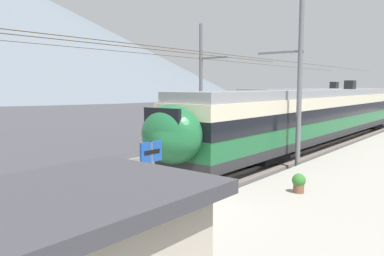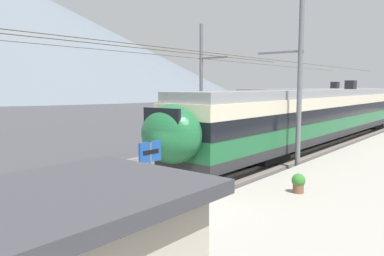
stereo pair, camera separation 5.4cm
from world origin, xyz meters
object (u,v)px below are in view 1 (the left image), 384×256
at_px(catenary_mast_mid, 297,82).
at_px(passenger_walking, 32,255).
at_px(potted_plant_platform_edge, 299,182).
at_px(train_near_platform, 325,113).
at_px(platform_sign, 151,168).
at_px(catenary_mast_far_side, 202,83).
at_px(train_far_track, 317,105).
at_px(handbag_near_sign, 130,237).

height_order(catenary_mast_mid, passenger_walking, catenary_mast_mid).
bearing_deg(potted_plant_platform_edge, train_near_platform, 16.68).
bearing_deg(potted_plant_platform_edge, passenger_walking, 176.75).
height_order(catenary_mast_mid, platform_sign, catenary_mast_mid).
height_order(catenary_mast_far_side, potted_plant_platform_edge, catenary_mast_far_side).
height_order(train_far_track, catenary_mast_far_side, catenary_mast_far_side).
bearing_deg(catenary_mast_mid, handbag_near_sign, -175.28).
distance_m(catenary_mast_mid, platform_sign, 11.23).
relative_size(catenary_mast_mid, handbag_near_sign, 110.83).
bearing_deg(train_far_track, catenary_mast_far_side, 173.41).
bearing_deg(platform_sign, catenary_mast_mid, 5.89).
bearing_deg(catenary_mast_far_side, potted_plant_platform_edge, -128.17).
bearing_deg(platform_sign, passenger_walking, -169.20).
bearing_deg(catenary_mast_mid, potted_plant_platform_edge, -154.60).
xyz_separation_m(catenary_mast_mid, handbag_near_sign, (-11.54, -0.95, -3.80)).
relative_size(passenger_walking, handbag_near_sign, 4.60).
xyz_separation_m(passenger_walking, handbag_near_sign, (2.86, 0.83, -0.82)).
relative_size(passenger_walking, potted_plant_platform_edge, 2.47).
xyz_separation_m(train_far_track, platform_sign, (-30.82, -7.63, -0.12)).
relative_size(train_far_track, catenary_mast_mid, 0.71).
distance_m(passenger_walking, potted_plant_platform_edge, 9.54).
height_order(train_near_platform, potted_plant_platform_edge, train_near_platform).
distance_m(train_near_platform, platform_sign, 20.57).
relative_size(train_far_track, catenary_mast_far_side, 0.71).
relative_size(train_near_platform, potted_plant_platform_edge, 49.58).
xyz_separation_m(train_far_track, passenger_walking, (-34.26, -8.29, -0.93)).
xyz_separation_m(catenary_mast_far_side, handbag_near_sign, (-15.06, -9.34, -3.82)).
distance_m(train_near_platform, potted_plant_platform_edge, 14.97).
relative_size(train_far_track, handbag_near_sign, 78.72).
distance_m(train_near_platform, passenger_walking, 24.08).
distance_m(train_far_track, platform_sign, 31.75).
height_order(train_near_platform, catenary_mast_mid, catenary_mast_mid).
bearing_deg(catenary_mast_far_side, passenger_walking, -150.43).
distance_m(train_far_track, catenary_mast_mid, 20.99).
bearing_deg(train_far_track, catenary_mast_mid, -161.88).
height_order(train_near_platform, train_far_track, same).
bearing_deg(catenary_mast_mid, train_far_track, 18.12).
height_order(train_far_track, platform_sign, train_far_track).
xyz_separation_m(catenary_mast_mid, catenary_mast_far_side, (3.52, 8.39, 0.02)).
xyz_separation_m(train_near_platform, train_far_track, (10.49, 4.55, -0.01)).
xyz_separation_m(train_far_track, catenary_mast_far_side, (-16.33, 1.89, 2.07)).
xyz_separation_m(platform_sign, potted_plant_platform_edge, (6.07, -1.20, -1.37)).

